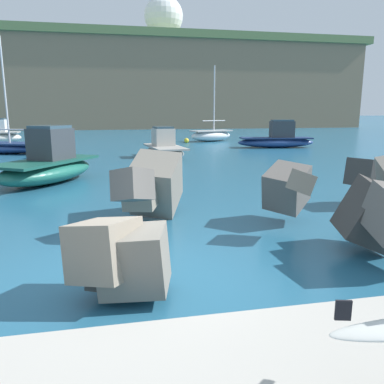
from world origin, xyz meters
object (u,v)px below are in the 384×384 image
object	(u,v)px
boat_near_left	(165,148)
radar_dome	(164,21)
boat_mid_centre	(211,135)
mooring_buoy_middle	(31,155)
mooring_buoy_inner	(186,141)
boat_mid_left	(4,147)
boat_mid_right	(277,139)
boat_near_centre	(48,165)

from	to	relation	value
boat_near_left	radar_dome	xyz separation A→B (m)	(8.44, 62.68, 20.91)
radar_dome	boat_mid_centre	bearing A→B (deg)	-92.71
boat_near_left	mooring_buoy_middle	bearing A→B (deg)	171.23
boat_mid_centre	mooring_buoy_inner	size ratio (longest dim) A/B	15.78
boat_mid_left	mooring_buoy_inner	xyz separation A→B (m)	(13.83, 5.82, -0.21)
mooring_buoy_middle	boat_mid_centre	bearing A→B (deg)	37.18
boat_mid_right	mooring_buoy_inner	xyz separation A→B (m)	(-6.19, 5.74, -0.44)
mooring_buoy_inner	boat_near_left	bearing A→B (deg)	-107.85
boat_near_centre	boat_mid_centre	distance (m)	22.74
boat_near_left	boat_mid_centre	world-z (taller)	boat_mid_centre
boat_mid_centre	boat_near_left	bearing A→B (deg)	-116.80
radar_dome	mooring_buoy_middle	bearing A→B (deg)	-105.04
boat_mid_left	radar_dome	bearing A→B (deg)	71.97
boat_near_centre	boat_mid_right	size ratio (longest dim) A/B	0.84
boat_near_centre	boat_mid_left	size ratio (longest dim) A/B	0.68
boat_mid_centre	boat_mid_left	bearing A→B (deg)	-156.20
boat_mid_left	boat_mid_centre	world-z (taller)	boat_mid_left
boat_mid_left	radar_dome	xyz separation A→B (m)	(18.88, 58.00, 21.06)
boat_near_centre	mooring_buoy_inner	bearing A→B (deg)	63.11
boat_near_left	boat_mid_right	bearing A→B (deg)	26.47
boat_near_left	boat_mid_centre	bearing A→B (deg)	63.20
boat_mid_left	mooring_buoy_middle	xyz separation A→B (m)	(2.37, -3.44, -0.21)
mooring_buoy_inner	mooring_buoy_middle	bearing A→B (deg)	-141.07
boat_near_centre	boat_mid_left	distance (m)	13.05
boat_near_centre	boat_near_left	bearing A→B (deg)	52.53
boat_mid_left	boat_mid_right	distance (m)	20.02
boat_near_left	boat_near_centre	distance (m)	9.44
boat_mid_left	boat_mid_centre	bearing A→B (deg)	23.80
boat_mid_centre	mooring_buoy_inner	world-z (taller)	boat_mid_centre
boat_mid_centre	mooring_buoy_middle	distance (m)	17.72
boat_near_left	boat_mid_right	size ratio (longest dim) A/B	0.83
boat_near_left	mooring_buoy_middle	distance (m)	8.18
boat_near_centre	mooring_buoy_middle	distance (m)	9.06
boat_near_left	radar_dome	world-z (taller)	radar_dome
boat_mid_left	boat_mid_centre	distance (m)	18.02
boat_mid_centre	boat_mid_right	world-z (taller)	boat_mid_centre
boat_near_left	boat_mid_left	bearing A→B (deg)	155.86
mooring_buoy_inner	mooring_buoy_middle	world-z (taller)	same
boat_mid_centre	boat_near_centre	bearing A→B (deg)	-121.21
mooring_buoy_middle	boat_near_centre	bearing A→B (deg)	-75.05
boat_mid_centre	radar_dome	size ratio (longest dim) A/B	0.60
mooring_buoy_inner	boat_mid_left	bearing A→B (deg)	-157.18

